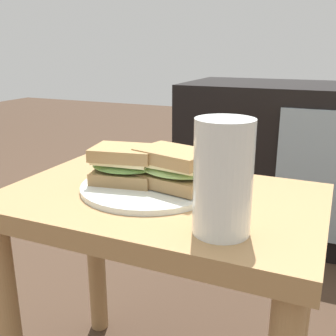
{
  "coord_description": "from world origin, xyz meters",
  "views": [
    {
      "loc": [
        0.28,
        -0.6,
        0.71
      ],
      "look_at": [
        0.02,
        0.0,
        0.51
      ],
      "focal_mm": 42.53,
      "sensor_mm": 36.0,
      "label": 1
    }
  ],
  "objects_px": {
    "sandwich_back": "(174,168)",
    "plate": "(149,187)",
    "sandwich_front": "(124,165)",
    "beer_glass": "(223,181)",
    "tv_cabinet": "(311,162)"
  },
  "relations": [
    {
      "from": "tv_cabinet",
      "to": "plate",
      "type": "xyz_separation_m",
      "value": [
        -0.22,
        -0.93,
        0.17
      ]
    },
    {
      "from": "plate",
      "to": "beer_glass",
      "type": "distance_m",
      "value": 0.22
    },
    {
      "from": "plate",
      "to": "tv_cabinet",
      "type": "bearing_deg",
      "value": 76.59
    },
    {
      "from": "sandwich_front",
      "to": "sandwich_back",
      "type": "distance_m",
      "value": 0.09
    },
    {
      "from": "tv_cabinet",
      "to": "sandwich_front",
      "type": "bearing_deg",
      "value": -106.02
    },
    {
      "from": "tv_cabinet",
      "to": "plate",
      "type": "bearing_deg",
      "value": -103.41
    },
    {
      "from": "tv_cabinet",
      "to": "plate",
      "type": "relative_size",
      "value": 3.89
    },
    {
      "from": "sandwich_back",
      "to": "plate",
      "type": "bearing_deg",
      "value": -173.65
    },
    {
      "from": "sandwich_front",
      "to": "sandwich_back",
      "type": "height_order",
      "value": "sandwich_back"
    },
    {
      "from": "sandwich_back",
      "to": "beer_glass",
      "type": "height_order",
      "value": "beer_glass"
    },
    {
      "from": "sandwich_front",
      "to": "beer_glass",
      "type": "xyz_separation_m",
      "value": [
        0.22,
        -0.11,
        0.03
      ]
    },
    {
      "from": "sandwich_back",
      "to": "tv_cabinet",
      "type": "bearing_deg",
      "value": 79.28
    },
    {
      "from": "plate",
      "to": "sandwich_back",
      "type": "xyz_separation_m",
      "value": [
        0.05,
        0.01,
        0.04
      ]
    },
    {
      "from": "sandwich_back",
      "to": "sandwich_front",
      "type": "bearing_deg",
      "value": -173.65
    },
    {
      "from": "plate",
      "to": "beer_glass",
      "type": "relative_size",
      "value": 1.54
    }
  ]
}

